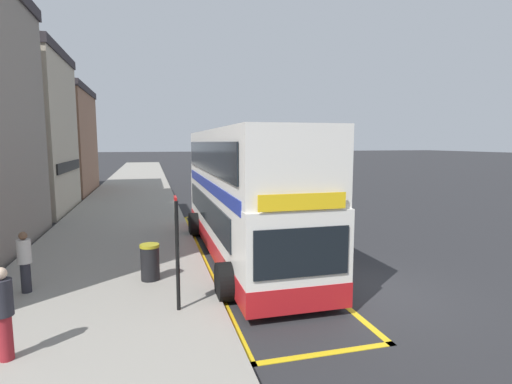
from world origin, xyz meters
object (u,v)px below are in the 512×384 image
at_px(bus_stop_sign, 177,244).
at_px(litter_bin, 150,262).
at_px(double_decker_bus, 243,197).
at_px(pedestrian_further_back, 25,260).
at_px(parked_car_white_kerbside, 227,164).
at_px(pedestrian_waiting_near_sign, 3,310).
at_px(parked_car_teal_across, 243,170).

distance_m(bus_stop_sign, litter_bin, 2.48).
height_order(double_decker_bus, pedestrian_further_back, double_decker_bus).
height_order(parked_car_white_kerbside, pedestrian_waiting_near_sign, pedestrian_waiting_near_sign).
distance_m(double_decker_bus, bus_stop_sign, 5.24).
height_order(double_decker_bus, parked_car_teal_across, double_decker_bus).
bearing_deg(double_decker_bus, parked_car_teal_across, 76.99).
height_order(parked_car_white_kerbside, litter_bin, parked_car_white_kerbside).
height_order(bus_stop_sign, parked_car_teal_across, bus_stop_sign).
relative_size(parked_car_teal_across, pedestrian_further_back, 2.64).
bearing_deg(litter_bin, pedestrian_waiting_near_sign, -124.45).
bearing_deg(pedestrian_waiting_near_sign, pedestrian_further_back, 100.02).
height_order(bus_stop_sign, litter_bin, bus_stop_sign).
height_order(bus_stop_sign, pedestrian_waiting_near_sign, bus_stop_sign).
height_order(parked_car_teal_across, litter_bin, parked_car_teal_across).
bearing_deg(pedestrian_further_back, parked_car_teal_across, 67.89).
xyz_separation_m(parked_car_white_kerbside, litter_bin, (-10.77, -45.12, -0.15)).
distance_m(bus_stop_sign, pedestrian_waiting_near_sign, 3.48).
distance_m(parked_car_teal_across, pedestrian_further_back, 35.30).
distance_m(parked_car_teal_across, parked_car_white_kerbside, 12.57).
bearing_deg(bus_stop_sign, pedestrian_waiting_near_sign, -155.08).
distance_m(parked_car_white_kerbside, pedestrian_waiting_near_sign, 50.50).
distance_m(double_decker_bus, litter_bin, 4.24).
bearing_deg(litter_bin, double_decker_bus, 36.29).
xyz_separation_m(pedestrian_further_back, litter_bin, (3.09, 0.15, -0.35)).
bearing_deg(parked_car_teal_across, double_decker_bus, -101.49).
xyz_separation_m(parked_car_white_kerbside, pedestrian_waiting_near_sign, (-13.25, -48.73, 0.26)).
bearing_deg(parked_car_teal_across, litter_bin, -105.88).
bearing_deg(pedestrian_further_back, bus_stop_sign, -28.53).
bearing_deg(parked_car_teal_across, pedestrian_waiting_near_sign, -107.80).
xyz_separation_m(parked_car_teal_across, pedestrian_further_back, (-13.29, -32.71, 0.20)).
relative_size(parked_car_white_kerbside, pedestrian_waiting_near_sign, 2.48).
bearing_deg(parked_car_white_kerbside, double_decker_bus, 81.68).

